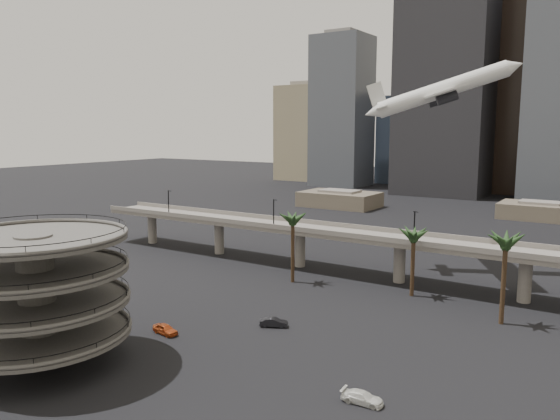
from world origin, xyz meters
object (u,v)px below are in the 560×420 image
Objects in this scene: parking_ramp at (36,287)px; car_a at (165,329)px; overpass at (347,238)px; airborne_jet at (441,91)px; car_b at (274,322)px; car_c at (362,398)px.

car_a is at bearing 68.97° from parking_ramp.
airborne_jet reaches higher than overpass.
overpass is 35.11m from airborne_jet.
car_a is 1.03× the size of car_b.
airborne_jet is at bearing 48.15° from overpass.
overpass is 31.57× the size of car_b.
car_b reaches higher than car_c.
overpass is 44.59m from car_a.
car_a is 0.93× the size of car_c.
overpass is at bearing 77.57° from parking_ramp.
car_b is 24.64m from car_c.
car_b is at bearing -82.60° from overpass.
parking_ramp is 60.46m from overpass.
car_a is (-20.16, -58.17, -35.72)m from airborne_jet.
car_c is (20.49, -13.68, -0.02)m from car_b.
car_b is at bearing -38.40° from car_a.
airborne_jet is 6.98× the size of car_a.
parking_ramp reaches higher than overpass.
overpass is at bearing -158.20° from airborne_jet.
car_b is at bearing 56.74° from parking_ramp.
car_c is (31.79, -2.86, -0.06)m from car_a.
overpass is 52.99m from car_c.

